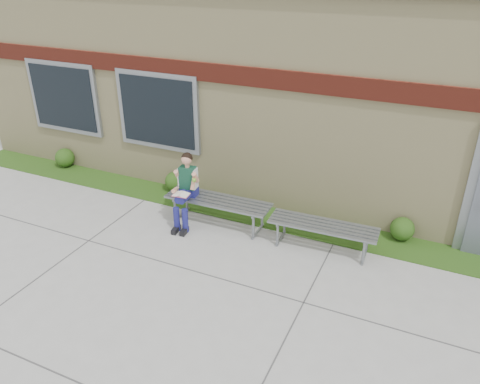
% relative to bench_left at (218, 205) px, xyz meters
% --- Properties ---
extents(ground, '(80.00, 80.00, 0.00)m').
position_rel_bench_left_xyz_m(ground, '(1.16, -2.00, -0.40)').
color(ground, '#9E9E99').
rests_on(ground, ground).
extents(grass_strip, '(16.00, 0.80, 0.02)m').
position_rel_bench_left_xyz_m(grass_strip, '(1.16, 0.60, -0.39)').
color(grass_strip, '#244813').
rests_on(grass_strip, ground).
extents(school_building, '(16.20, 6.22, 4.20)m').
position_rel_bench_left_xyz_m(school_building, '(1.16, 3.99, 1.70)').
color(school_building, beige).
rests_on(school_building, ground).
extents(bench_left, '(2.01, 0.60, 0.52)m').
position_rel_bench_left_xyz_m(bench_left, '(0.00, 0.00, 0.00)').
color(bench_left, gray).
rests_on(bench_left, ground).
extents(bench_right, '(1.86, 0.58, 0.48)m').
position_rel_bench_left_xyz_m(bench_right, '(2.00, 0.00, -0.03)').
color(bench_right, gray).
rests_on(bench_right, ground).
extents(girl, '(0.49, 0.79, 1.38)m').
position_rel_bench_left_xyz_m(girl, '(-0.56, -0.20, 0.34)').
color(girl, navy).
rests_on(girl, ground).
extents(shrub_west, '(0.45, 0.45, 0.45)m').
position_rel_bench_left_xyz_m(shrub_west, '(-4.54, 0.85, -0.16)').
color(shrub_west, '#244813').
rests_on(shrub_west, grass_strip).
extents(shrub_mid, '(0.42, 0.42, 0.42)m').
position_rel_bench_left_xyz_m(shrub_mid, '(-1.48, 0.85, -0.17)').
color(shrub_mid, '#244813').
rests_on(shrub_mid, grass_strip).
extents(shrub_east, '(0.42, 0.42, 0.42)m').
position_rel_bench_left_xyz_m(shrub_east, '(3.22, 0.85, -0.17)').
color(shrub_east, '#244813').
rests_on(shrub_east, grass_strip).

